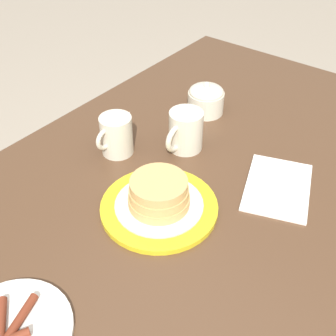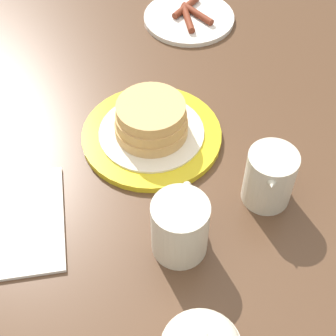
% 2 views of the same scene
% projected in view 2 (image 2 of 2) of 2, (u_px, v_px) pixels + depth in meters
% --- Properties ---
extents(ground_plane, '(8.00, 8.00, 0.00)m').
position_uv_depth(ground_plane, '(142.00, 315.00, 1.46)').
color(ground_plane, gray).
extents(dining_table, '(1.60, 0.93, 0.75)m').
position_uv_depth(dining_table, '(129.00, 172.00, 0.96)').
color(dining_table, '#4C3321').
rests_on(dining_table, ground_plane).
extents(pancake_plate, '(0.24, 0.24, 0.08)m').
position_uv_depth(pancake_plate, '(151.00, 127.00, 0.85)').
color(pancake_plate, gold).
rests_on(pancake_plate, dining_table).
extents(side_plate_bacon, '(0.19, 0.19, 0.02)m').
position_uv_depth(side_plate_bacon, '(189.00, 17.00, 1.09)').
color(side_plate_bacon, silver).
rests_on(side_plate_bacon, dining_table).
extents(coffee_mug, '(0.11, 0.08, 0.10)m').
position_uv_depth(coffee_mug, '(180.00, 225.00, 0.70)').
color(coffee_mug, beige).
rests_on(coffee_mug, dining_table).
extents(creamer_pitcher, '(0.12, 0.07, 0.10)m').
position_uv_depth(creamer_pitcher, '(270.00, 177.00, 0.76)').
color(creamer_pitcher, beige).
rests_on(creamer_pitcher, dining_table).
extents(napkin, '(0.22, 0.19, 0.01)m').
position_uv_depth(napkin, '(19.00, 222.00, 0.76)').
color(napkin, silver).
rests_on(napkin, dining_table).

